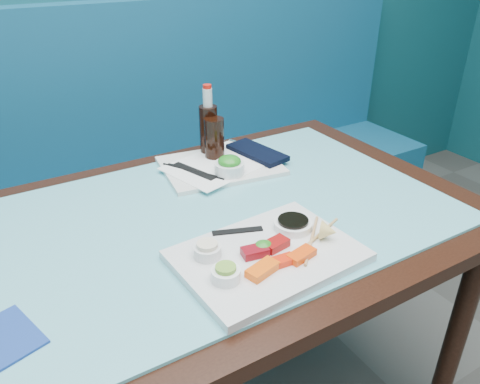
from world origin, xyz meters
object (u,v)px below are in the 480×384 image
booth_bench (124,204)px  sashimi_plate (268,256)px  serving_tray (220,166)px  cola_glass (214,138)px  dining_table (213,244)px  seaweed_bowl (229,168)px  cola_bottle_body (209,131)px

booth_bench → sashimi_plate: booth_bench is taller
booth_bench → serving_tray: (0.15, -0.60, 0.39)m
booth_bench → serving_tray: 0.73m
booth_bench → cola_glass: bearing=-73.2°
dining_table → sashimi_plate: 0.25m
dining_table → serving_tray: bearing=57.2°
seaweed_bowl → booth_bench: bearing=102.1°
sashimi_plate → cola_glass: 0.55m
seaweed_bowl → cola_glass: bearing=81.3°
serving_tray → seaweed_bowl: (-0.01, -0.07, 0.02)m
serving_tray → cola_bottle_body: size_ratio=2.10×
cola_bottle_body → booth_bench: bearing=108.7°
sashimi_plate → seaweed_bowl: bearing=68.4°
booth_bench → cola_glass: booth_bench is taller
cola_bottle_body → cola_glass: bearing=-95.7°
dining_table → seaweed_bowl: size_ratio=15.83×
dining_table → seaweed_bowl: bearing=48.7°
serving_tray → cola_bottle_body: (0.01, 0.10, 0.08)m
booth_bench → sashimi_plate: 1.14m
booth_bench → dining_table: size_ratio=2.14×
dining_table → booth_bench: bearing=90.0°
cola_bottle_body → seaweed_bowl: bearing=-98.0°
cola_glass → sashimi_plate: bearing=-105.8°
dining_table → serving_tray: serving_tray is taller
booth_bench → cola_bottle_body: (0.17, -0.50, 0.47)m
dining_table → sashimi_plate: sashimi_plate is taller
booth_bench → cola_glass: 0.73m
sashimi_plate → seaweed_bowl: seaweed_bowl is taller
booth_bench → sashimi_plate: size_ratio=7.67×
serving_tray → cola_glass: 0.09m
cola_glass → cola_bottle_body: cola_bottle_body is taller
serving_tray → cola_glass: (0.01, 0.05, 0.07)m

